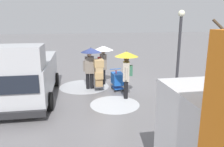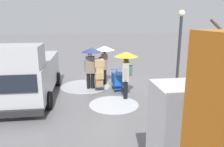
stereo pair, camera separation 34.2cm
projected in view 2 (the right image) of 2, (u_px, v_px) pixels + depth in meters
ground_plane at (107, 86)px, 11.82m from camera, size 90.00×90.00×0.00m
slush_patch_under_van at (114, 104)px, 9.26m from camera, size 2.08×2.08×0.01m
slush_patch_mid_street at (85, 86)px, 11.76m from camera, size 2.61×2.61×0.01m
cargo_van_parked_right at (29, 73)px, 9.68m from camera, size 2.34×5.41×2.60m
shopping_cart_vendor at (118, 79)px, 10.99m from camera, size 0.59×0.84×1.04m
hand_dolly_boxes at (99, 72)px, 10.97m from camera, size 0.53×0.70×1.56m
pedestrian_pink_side at (104, 56)px, 11.81m from camera, size 1.04×1.04×2.15m
pedestrian_black_side at (126, 64)px, 9.70m from camera, size 1.04×1.04×2.15m
pedestrian_white_side at (91, 58)px, 11.03m from camera, size 1.04×1.04×2.15m
street_lamp at (179, 47)px, 9.20m from camera, size 0.28×0.28×3.86m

